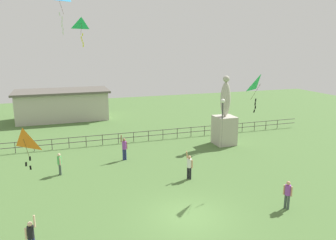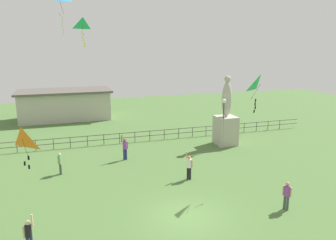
{
  "view_description": "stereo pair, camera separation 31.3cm",
  "coord_description": "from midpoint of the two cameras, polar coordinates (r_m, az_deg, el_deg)",
  "views": [
    {
      "loc": [
        -5.98,
        -14.46,
        8.69
      ],
      "look_at": [
        0.88,
        5.86,
        3.79
      ],
      "focal_mm": 35.4,
      "sensor_mm": 36.0,
      "label": 1
    },
    {
      "loc": [
        -5.68,
        -14.55,
        8.69
      ],
      "look_at": [
        0.88,
        5.86,
        3.79
      ],
      "focal_mm": 35.4,
      "sensor_mm": 36.0,
      "label": 2
    }
  ],
  "objects": [
    {
      "name": "ground_plane",
      "position": [
        17.89,
        3.71,
        -16.22
      ],
      "size": [
        80.0,
        80.0,
        0.0
      ],
      "primitive_type": "plane",
      "color": "#4C7038"
    },
    {
      "name": "statue_monument",
      "position": [
        29.58,
        10.22,
        -0.55
      ],
      "size": [
        1.75,
        1.75,
        6.1
      ],
      "color": "#B2AD9E",
      "rests_on": "ground_plane"
    },
    {
      "name": "lamppost",
      "position": [
        28.3,
        9.86,
        1.31
      ],
      "size": [
        0.36,
        0.36,
        4.25
      ],
      "color": "#38383D",
      "rests_on": "ground_plane"
    },
    {
      "name": "person_0",
      "position": [
        23.82,
        -17.74,
        -6.91
      ],
      "size": [
        0.28,
        0.45,
        1.53
      ],
      "color": "#3F4C47",
      "rests_on": "ground_plane"
    },
    {
      "name": "person_1",
      "position": [
        25.62,
        -7.09,
        -4.66
      ],
      "size": [
        0.54,
        0.32,
        2.02
      ],
      "color": "navy",
      "rests_on": "ground_plane"
    },
    {
      "name": "person_2",
      "position": [
        19.21,
        20.23,
        -11.84
      ],
      "size": [
        0.31,
        0.41,
        1.59
      ],
      "color": "#3F4C47",
      "rests_on": "ground_plane"
    },
    {
      "name": "person_3",
      "position": [
        15.83,
        -22.33,
        -17.71
      ],
      "size": [
        0.47,
        0.28,
        1.77
      ],
      "color": "navy",
      "rests_on": "ground_plane"
    },
    {
      "name": "person_4",
      "position": [
        21.91,
        4.06,
        -7.81
      ],
      "size": [
        0.4,
        0.48,
        1.92
      ],
      "color": "black",
      "rests_on": "ground_plane"
    },
    {
      "name": "kite_1",
      "position": [
        28.14,
        -14.09,
        15.73
      ],
      "size": [
        1.18,
        0.78,
        2.33
      ],
      "color": "#1EB759"
    },
    {
      "name": "kite_2",
      "position": [
        16.14,
        -23.32,
        -3.09
      ],
      "size": [
        1.02,
        0.97,
        2.04
      ],
      "color": "orange"
    },
    {
      "name": "kite_3",
      "position": [
        20.43,
        16.04,
        5.87
      ],
      "size": [
        1.22,
        1.09,
        2.32
      ],
      "color": "#1EB759"
    },
    {
      "name": "waterfront_railing",
      "position": [
        30.13,
        -6.69,
        -2.74
      ],
      "size": [
        36.03,
        0.06,
        0.95
      ],
      "color": "#4C4742",
      "rests_on": "ground_plane"
    },
    {
      "name": "pavilion_building",
      "position": [
        41.1,
        -17.09,
        2.59
      ],
      "size": [
        10.7,
        5.37,
        3.47
      ],
      "color": "#B7B2A3",
      "rests_on": "ground_plane"
    }
  ]
}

